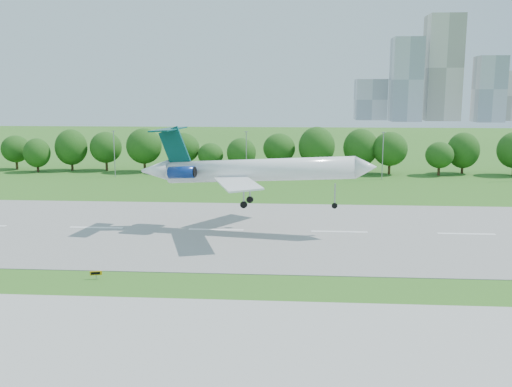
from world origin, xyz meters
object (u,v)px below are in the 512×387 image
(taxi_sign_left, at_px, (96,273))
(service_vehicle_b, at_px, (250,176))
(airliner, at_px, (247,169))
(service_vehicle_a, at_px, (246,174))

(taxi_sign_left, bearing_deg, service_vehicle_b, 67.90)
(airliner, relative_size, service_vehicle_b, 9.76)
(service_vehicle_b, bearing_deg, taxi_sign_left, -164.25)
(taxi_sign_left, height_order, service_vehicle_a, service_vehicle_a)
(airliner, bearing_deg, service_vehicle_a, 103.20)
(taxi_sign_left, bearing_deg, airliner, 44.29)
(taxi_sign_left, distance_m, service_vehicle_a, 86.08)
(airliner, distance_m, service_vehicle_b, 56.85)
(service_vehicle_a, bearing_deg, airliner, 177.07)
(airliner, height_order, taxi_sign_left, airliner)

